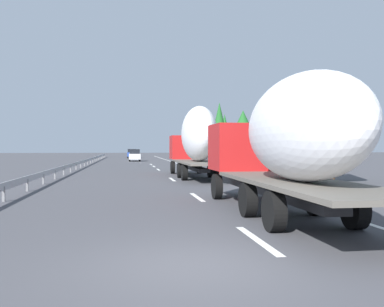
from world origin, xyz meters
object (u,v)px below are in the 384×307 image
at_px(truck_lead, 196,140).
at_px(truck_trailing, 284,139).
at_px(car_white_van, 135,155).
at_px(road_sign, 188,148).
at_px(car_blue_sedan, 132,153).

bearing_deg(truck_lead, truck_trailing, -180.00).
height_order(truck_trailing, car_white_van, truck_trailing).
relative_size(truck_lead, road_sign, 4.52).
relative_size(truck_lead, car_blue_sedan, 3.32).
distance_m(truck_lead, car_blue_sedan, 59.14).
height_order(truck_trailing, road_sign, truck_trailing).
distance_m(truck_trailing, car_blue_sedan, 76.40).
distance_m(car_blue_sedan, road_sign, 33.86).
relative_size(car_white_van, car_blue_sedan, 1.00).
distance_m(truck_trailing, car_white_van, 55.40).
xyz_separation_m(car_white_van, car_blue_sedan, (21.03, 0.24, -0.01)).
xyz_separation_m(truck_trailing, car_white_van, (55.26, 3.63, -1.46)).
relative_size(car_white_van, road_sign, 1.36).
bearing_deg(car_white_van, truck_trailing, -176.24).
xyz_separation_m(truck_lead, car_blue_sedan, (58.98, 3.87, -1.77)).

